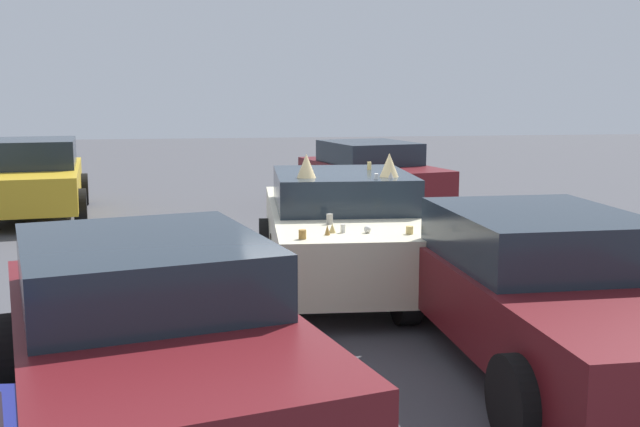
% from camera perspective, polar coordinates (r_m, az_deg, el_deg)
% --- Properties ---
extents(ground_plane, '(60.00, 60.00, 0.00)m').
position_cam_1_polar(ground_plane, '(9.83, 1.74, -5.14)').
color(ground_plane, '#47474C').
extents(art_car_decorated, '(4.56, 2.29, 1.69)m').
position_cam_1_polar(art_car_decorated, '(9.69, 1.74, -1.03)').
color(art_car_decorated, beige).
rests_on(art_car_decorated, ground).
extents(parked_sedan_near_left, '(4.25, 2.75, 1.39)m').
position_cam_1_polar(parked_sedan_near_left, '(5.60, -12.67, -8.92)').
color(parked_sedan_near_left, '#5B1419').
rests_on(parked_sedan_near_left, ground).
extents(parked_sedan_behind_right, '(4.43, 2.39, 1.49)m').
position_cam_1_polar(parked_sedan_behind_right, '(15.82, -20.74, 2.53)').
color(parked_sedan_behind_right, gold).
rests_on(parked_sedan_behind_right, ground).
extents(parked_sedan_row_back_center, '(4.22, 2.61, 1.40)m').
position_cam_1_polar(parked_sedan_row_back_center, '(15.51, 3.81, 2.86)').
color(parked_sedan_row_back_center, '#5B1419').
rests_on(parked_sedan_row_back_center, ground).
extents(parked_sedan_behind_left, '(4.57, 1.99, 1.38)m').
position_cam_1_polar(parked_sedan_behind_left, '(7.03, 16.45, -5.50)').
color(parked_sedan_behind_left, '#5B1419').
rests_on(parked_sedan_behind_left, ground).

